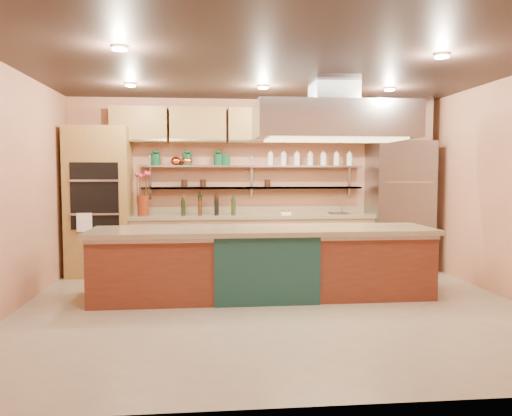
{
  "coord_description": "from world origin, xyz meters",
  "views": [
    {
      "loc": [
        -0.77,
        -5.74,
        1.59
      ],
      "look_at": [
        -0.12,
        1.0,
        1.12
      ],
      "focal_mm": 35.0,
      "sensor_mm": 36.0,
      "label": 1
    }
  ],
  "objects": [
    {
      "name": "floor",
      "position": [
        0.0,
        0.0,
        -0.01
      ],
      "size": [
        6.0,
        5.0,
        0.02
      ],
      "primitive_type": "cube",
      "color": "gray",
      "rests_on": "ground"
    },
    {
      "name": "ceiling",
      "position": [
        0.0,
        0.0,
        2.8
      ],
      "size": [
        6.0,
        5.0,
        0.02
      ],
      "primitive_type": "cube",
      "color": "black",
      "rests_on": "wall_back"
    },
    {
      "name": "wall_back",
      "position": [
        0.0,
        2.5,
        1.4
      ],
      "size": [
        6.0,
        0.04,
        2.8
      ],
      "primitive_type": "cube",
      "color": "tan",
      "rests_on": "floor"
    },
    {
      "name": "wall_front",
      "position": [
        0.0,
        -2.5,
        1.4
      ],
      "size": [
        6.0,
        0.04,
        2.8
      ],
      "primitive_type": "cube",
      "color": "tan",
      "rests_on": "floor"
    },
    {
      "name": "wall_left",
      "position": [
        -3.0,
        0.0,
        1.4
      ],
      "size": [
        0.04,
        5.0,
        2.8
      ],
      "primitive_type": "cube",
      "color": "tan",
      "rests_on": "floor"
    },
    {
      "name": "oven_stack",
      "position": [
        -2.45,
        2.18,
        1.15
      ],
      "size": [
        0.95,
        0.64,
        2.3
      ],
      "primitive_type": "cube",
      "color": "olive",
      "rests_on": "floor"
    },
    {
      "name": "refrigerator",
      "position": [
        2.35,
        2.14,
        1.05
      ],
      "size": [
        0.95,
        0.72,
        2.1
      ],
      "primitive_type": "cube",
      "color": "gray",
      "rests_on": "floor"
    },
    {
      "name": "back_counter",
      "position": [
        -0.05,
        2.2,
        0.47
      ],
      "size": [
        3.84,
        0.64,
        0.93
      ],
      "primitive_type": "cube",
      "color": "tan",
      "rests_on": "floor"
    },
    {
      "name": "wall_shelf_lower",
      "position": [
        -0.05,
        2.37,
        1.35
      ],
      "size": [
        3.6,
        0.26,
        0.03
      ],
      "primitive_type": "cube",
      "color": "#A2A4A9",
      "rests_on": "wall_back"
    },
    {
      "name": "wall_shelf_upper",
      "position": [
        -0.05,
        2.37,
        1.7
      ],
      "size": [
        3.6,
        0.26,
        0.03
      ],
      "primitive_type": "cube",
      "color": "#A2A4A9",
      "rests_on": "wall_back"
    },
    {
      "name": "upper_cabinets",
      "position": [
        0.0,
        2.32,
        2.35
      ],
      "size": [
        4.6,
        0.36,
        0.55
      ],
      "primitive_type": "cube",
      "color": "olive",
      "rests_on": "wall_back"
    },
    {
      "name": "range_hood",
      "position": [
        0.83,
        0.55,
        2.25
      ],
      "size": [
        2.0,
        1.0,
        0.45
      ],
      "primitive_type": "cube",
      "color": "#A2A4A9",
      "rests_on": "ceiling"
    },
    {
      "name": "ceiling_downlights",
      "position": [
        0.0,
        0.2,
        2.77
      ],
      "size": [
        4.0,
        2.8,
        0.02
      ],
      "primitive_type": "cube",
      "color": "#FFE5A5",
      "rests_on": "ceiling"
    },
    {
      "name": "island",
      "position": [
        -0.07,
        0.55,
        0.44
      ],
      "size": [
        4.26,
        0.95,
        0.89
      ],
      "primitive_type": "cube",
      "rotation": [
        0.0,
        0.0,
        0.01
      ],
      "color": "brown",
      "rests_on": "floor"
    },
    {
      "name": "flower_vase",
      "position": [
        -1.78,
        2.15,
        1.09
      ],
      "size": [
        0.19,
        0.19,
        0.31
      ],
      "primitive_type": "cylinder",
      "rotation": [
        0.0,
        0.0,
        0.1
      ],
      "color": "maroon",
      "rests_on": "back_counter"
    },
    {
      "name": "oil_bottle_cluster",
      "position": [
        -0.77,
        2.15,
        1.08
      ],
      "size": [
        0.94,
        0.58,
        0.29
      ],
      "primitive_type": "cube",
      "rotation": [
        0.0,
        0.0,
        -0.38
      ],
      "color": "black",
      "rests_on": "back_counter"
    },
    {
      "name": "kitchen_scale",
      "position": [
        0.47,
        2.15,
        0.97
      ],
      "size": [
        0.18,
        0.16,
        0.08
      ],
      "primitive_type": "cube",
      "rotation": [
        0.0,
        0.0,
        -0.41
      ],
      "color": "white",
      "rests_on": "back_counter"
    },
    {
      "name": "bar_faucet",
      "position": [
        1.42,
        2.25,
        1.04
      ],
      "size": [
        0.04,
        0.04,
        0.23
      ],
      "primitive_type": "cylinder",
      "rotation": [
        0.0,
        0.0,
        -0.4
      ],
      "color": "silver",
      "rests_on": "back_counter"
    },
    {
      "name": "copper_kettle",
      "position": [
        -1.28,
        2.37,
        1.78
      ],
      "size": [
        0.21,
        0.21,
        0.14
      ],
      "primitive_type": "ellipsoid",
      "rotation": [
        0.0,
        0.0,
        0.23
      ],
      "color": "#D75B31",
      "rests_on": "wall_shelf_upper"
    },
    {
      "name": "green_canister",
      "position": [
        -0.48,
        2.37,
        1.8
      ],
      "size": [
        0.16,
        0.16,
        0.17
      ],
      "primitive_type": "cylinder",
      "rotation": [
        0.0,
        0.0,
        -0.12
      ],
      "color": "#0E4224",
      "rests_on": "wall_shelf_upper"
    }
  ]
}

